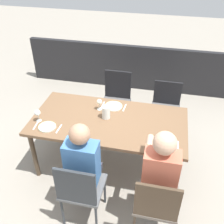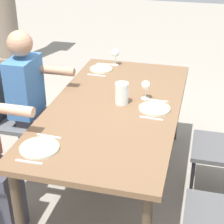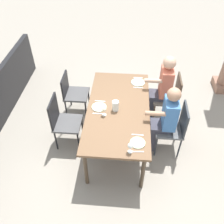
# 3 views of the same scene
# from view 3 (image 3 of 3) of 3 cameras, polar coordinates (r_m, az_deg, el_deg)

# --- Properties ---
(ground_plane) EXTENTS (16.00, 16.00, 0.00)m
(ground_plane) POSITION_cam_3_polar(r_m,az_deg,el_deg) (4.46, 1.30, -6.46)
(ground_plane) COLOR gray
(dining_table) EXTENTS (1.94, 0.98, 0.77)m
(dining_table) POSITION_cam_3_polar(r_m,az_deg,el_deg) (3.95, 1.46, 0.19)
(dining_table) COLOR brown
(dining_table) RESTS_ON ground
(chair_west_north) EXTENTS (0.44, 0.44, 0.92)m
(chair_west_north) POSITION_cam_3_polar(r_m,az_deg,el_deg) (4.66, 13.25, 3.74)
(chair_west_north) COLOR #6A6158
(chair_west_north) RESTS_ON ground
(chair_west_south) EXTENTS (0.44, 0.44, 0.85)m
(chair_west_south) POSITION_cam_3_polar(r_m,az_deg,el_deg) (4.73, -9.13, 4.63)
(chair_west_south) COLOR #4F4F50
(chair_west_south) RESTS_ON ground
(chair_mid_north) EXTENTS (0.44, 0.44, 0.92)m
(chair_mid_north) POSITION_cam_3_polar(r_m,az_deg,el_deg) (4.08, 14.24, -3.18)
(chair_mid_north) COLOR #5B5E61
(chair_mid_north) RESTS_ON ground
(chair_mid_south) EXTENTS (0.44, 0.44, 0.94)m
(chair_mid_south) POSITION_cam_3_polar(r_m,az_deg,el_deg) (4.14, -11.43, -1.72)
(chair_mid_south) COLOR #4F4F50
(chair_mid_south) RESTS_ON ground
(diner_woman_green) EXTENTS (0.35, 0.50, 1.32)m
(diner_woman_green) POSITION_cam_3_polar(r_m,az_deg,el_deg) (4.51, 11.38, 5.70)
(diner_woman_green) COLOR #3F3F4C
(diner_woman_green) RESTS_ON ground
(diner_man_white) EXTENTS (0.35, 0.49, 1.27)m
(diner_man_white) POSITION_cam_3_polar(r_m,az_deg,el_deg) (3.94, 12.02, -1.54)
(diner_man_white) COLOR #3F3F4C
(diner_man_white) RESTS_ON ground
(plate_0) EXTENTS (0.25, 0.25, 0.02)m
(plate_0) POSITION_cam_3_polar(r_m,az_deg,el_deg) (4.45, 6.04, 6.85)
(plate_0) COLOR white
(plate_0) RESTS_ON dining_table
(fork_0) EXTENTS (0.02, 0.17, 0.01)m
(fork_0) POSITION_cam_3_polar(r_m,az_deg,el_deg) (4.58, 6.04, 7.89)
(fork_0) COLOR silver
(fork_0) RESTS_ON dining_table
(spoon_0) EXTENTS (0.02, 0.17, 0.01)m
(spoon_0) POSITION_cam_3_polar(r_m,az_deg,el_deg) (4.34, 6.03, 5.62)
(spoon_0) COLOR silver
(spoon_0) RESTS_ON dining_table
(plate_1) EXTENTS (0.24, 0.24, 0.02)m
(plate_1) POSITION_cam_3_polar(r_m,az_deg,el_deg) (3.92, -2.99, 1.20)
(plate_1) COLOR white
(plate_1) RESTS_ON dining_table
(wine_glass_1) EXTENTS (0.07, 0.07, 0.15)m
(wine_glass_1) POSITION_cam_3_polar(r_m,az_deg,el_deg) (3.72, -1.82, 0.58)
(wine_glass_1) COLOR white
(wine_glass_1) RESTS_ON dining_table
(fork_1) EXTENTS (0.03, 0.17, 0.01)m
(fork_1) POSITION_cam_3_polar(r_m,az_deg,el_deg) (4.04, -2.73, 2.55)
(fork_1) COLOR silver
(fork_1) RESTS_ON dining_table
(spoon_1) EXTENTS (0.02, 0.17, 0.01)m
(spoon_1) POSITION_cam_3_polar(r_m,az_deg,el_deg) (3.81, -3.25, -0.36)
(spoon_1) COLOR silver
(spoon_1) RESTS_ON dining_table
(plate_2) EXTENTS (0.22, 0.22, 0.02)m
(plate_2) POSITION_cam_3_polar(r_m,az_deg,el_deg) (3.42, 5.93, -7.04)
(plate_2) COLOR white
(plate_2) RESTS_ON dining_table
(wine_glass_2) EXTENTS (0.08, 0.08, 0.16)m
(wine_glass_2) POSITION_cam_3_polar(r_m,az_deg,el_deg) (3.23, 4.27, -7.80)
(wine_glass_2) COLOR white
(wine_glass_2) RESTS_ON dining_table
(fork_2) EXTENTS (0.02, 0.17, 0.01)m
(fork_2) POSITION_cam_3_polar(r_m,az_deg,el_deg) (3.52, 5.93, -5.24)
(fork_2) COLOR silver
(fork_2) RESTS_ON dining_table
(spoon_2) EXTENTS (0.03, 0.17, 0.01)m
(spoon_2) POSITION_cam_3_polar(r_m,az_deg,el_deg) (3.33, 5.91, -9.08)
(spoon_2) COLOR silver
(spoon_2) RESTS_ON dining_table
(water_pitcher) EXTENTS (0.10, 0.10, 0.17)m
(water_pitcher) POSITION_cam_3_polar(r_m,az_deg,el_deg) (3.83, 0.81, 1.34)
(water_pitcher) COLOR white
(water_pitcher) RESTS_ON dining_table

